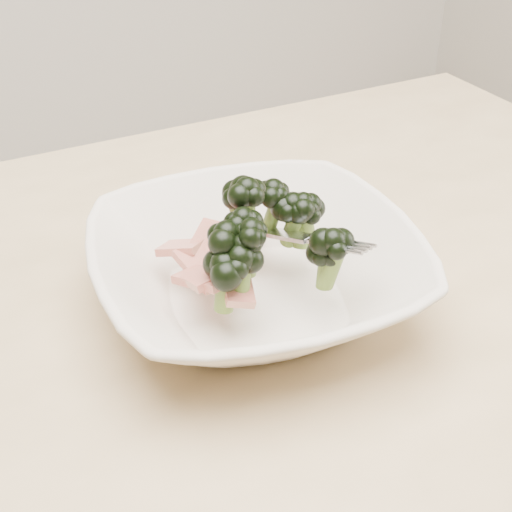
# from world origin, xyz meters

# --- Properties ---
(dining_table) EXTENTS (1.20, 0.80, 0.75)m
(dining_table) POSITION_xyz_m (0.00, 0.00, 0.65)
(dining_table) COLOR tan
(dining_table) RESTS_ON ground
(broccoli_dish) EXTENTS (0.32, 0.32, 0.12)m
(broccoli_dish) POSITION_xyz_m (0.06, 0.01, 0.79)
(broccoli_dish) COLOR beige
(broccoli_dish) RESTS_ON dining_table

